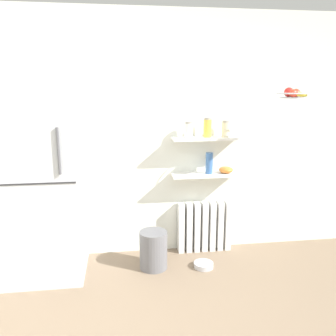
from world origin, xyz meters
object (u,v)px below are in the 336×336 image
object	(u,v)px
storage_jar_2	(226,129)
hanging_fruit_basket	(293,94)
vase	(209,163)
storage_jar_0	(189,130)
storage_jar_1	(208,128)
trash_bin	(153,250)
refrigerator	(43,192)
pet_food_bowl	(204,265)
shelf_bowl	(226,170)
radiator	(204,227)

from	to	relation	value
storage_jar_2	hanging_fruit_basket	distance (m)	0.76
storage_jar_2	vase	xyz separation A→B (m)	(-0.17, 0.00, -0.37)
storage_jar_0	hanging_fruit_basket	distance (m)	1.07
storage_jar_0	storage_jar_1	bearing A→B (deg)	0.00
vase	trash_bin	world-z (taller)	vase
refrigerator	pet_food_bowl	bearing A→B (deg)	-4.65
refrigerator	pet_food_bowl	xyz separation A→B (m)	(1.57, -0.13, -0.81)
refrigerator	shelf_bowl	world-z (taller)	refrigerator
refrigerator	hanging_fruit_basket	xyz separation A→B (m)	(2.36, -0.21, 0.92)
storage_jar_0	vase	world-z (taller)	storage_jar_0
radiator	pet_food_bowl	size ratio (longest dim) A/B	2.96
trash_bin	storage_jar_0	bearing A→B (deg)	35.84
vase	hanging_fruit_basket	size ratio (longest dim) A/B	0.78
radiator	pet_food_bowl	distance (m)	0.48
shelf_bowl	hanging_fruit_basket	xyz separation A→B (m)	(0.48, -0.44, 0.82)
vase	storage_jar_2	bearing A→B (deg)	-0.00
storage_jar_2	hanging_fruit_basket	size ratio (longest dim) A/B	0.60
storage_jar_1	radiator	bearing A→B (deg)	90.00
vase	shelf_bowl	size ratio (longest dim) A/B	1.49
radiator	storage_jar_2	world-z (taller)	storage_jar_2
shelf_bowl	storage_jar_1	bearing A→B (deg)	180.00
refrigerator	shelf_bowl	xyz separation A→B (m)	(1.88, 0.23, 0.10)
shelf_bowl	trash_bin	distance (m)	1.15
trash_bin	refrigerator	bearing A→B (deg)	176.68
refrigerator	radiator	size ratio (longest dim) A/B	2.80
trash_bin	hanging_fruit_basket	distance (m)	2.04
storage_jar_0	storage_jar_2	bearing A→B (deg)	-0.00
storage_jar_1	shelf_bowl	bearing A→B (deg)	0.00
vase	trash_bin	size ratio (longest dim) A/B	0.58
shelf_bowl	storage_jar_2	bearing A→B (deg)	-180.00
storage_jar_2	trash_bin	size ratio (longest dim) A/B	0.44
hanging_fruit_basket	storage_jar_2	bearing A→B (deg)	138.27
storage_jar_2	radiator	bearing A→B (deg)	171.52
refrigerator	storage_jar_2	world-z (taller)	refrigerator
storage_jar_0	storage_jar_1	distance (m)	0.20
storage_jar_0	pet_food_bowl	world-z (taller)	storage_jar_0
refrigerator	hanging_fruit_basket	size ratio (longest dim) A/B	5.73
storage_jar_1	shelf_bowl	size ratio (longest dim) A/B	1.34
storage_jar_0	shelf_bowl	xyz separation A→B (m)	(0.42, 0.00, -0.44)
storage_jar_2	vase	bearing A→B (deg)	180.00
storage_jar_2	hanging_fruit_basket	bearing A→B (deg)	-41.73
pet_food_bowl	refrigerator	bearing A→B (deg)	175.35
storage_jar_0	vase	xyz separation A→B (m)	(0.23, 0.00, -0.36)
storage_jar_1	vase	bearing A→B (deg)	0.00
storage_jar_2	refrigerator	bearing A→B (deg)	-172.84
storage_jar_1	trash_bin	world-z (taller)	storage_jar_1
radiator	hanging_fruit_basket	distance (m)	1.70
storage_jar_1	hanging_fruit_basket	distance (m)	0.90
storage_jar_1	pet_food_bowl	xyz separation A→B (m)	(-0.10, -0.36, -1.38)
hanging_fruit_basket	radiator	bearing A→B (deg)	145.89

